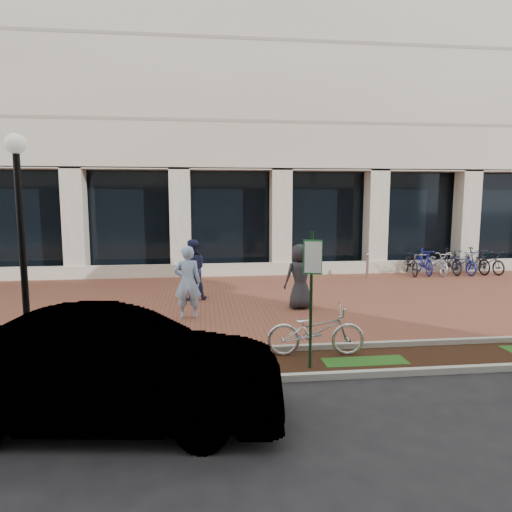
{
  "coord_description": "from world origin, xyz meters",
  "views": [
    {
      "loc": [
        -1.16,
        -13.32,
        3.12
      ],
      "look_at": [
        0.32,
        -0.8,
        1.48
      ],
      "focal_mm": 32.0,
      "sensor_mm": 36.0,
      "label": 1
    }
  ],
  "objects": [
    {
      "name": "ground",
      "position": [
        0.0,
        0.0,
        0.0
      ],
      "size": [
        120.0,
        120.0,
        0.0
      ],
      "primitive_type": "plane",
      "color": "black",
      "rests_on": "ground"
    },
    {
      "name": "brick_plaza",
      "position": [
        0.0,
        0.0,
        0.01
      ],
      "size": [
        40.0,
        9.0,
        0.01
      ],
      "primitive_type": "cube",
      "color": "brown",
      "rests_on": "ground"
    },
    {
      "name": "planting_strip",
      "position": [
        0.0,
        -5.25,
        0.01
      ],
      "size": [
        40.0,
        1.5,
        0.01
      ],
      "primitive_type": "cube",
      "color": "black",
      "rests_on": "ground"
    },
    {
      "name": "curb_plaza_side",
      "position": [
        0.0,
        -4.5,
        0.06
      ],
      "size": [
        40.0,
        0.12,
        0.12
      ],
      "primitive_type": "cube",
      "color": "#A2A299",
      "rests_on": "ground"
    },
    {
      "name": "curb_street_side",
      "position": [
        0.0,
        -6.0,
        0.06
      ],
      "size": [
        40.0,
        0.12,
        0.12
      ],
      "primitive_type": "cube",
      "color": "#A2A299",
      "rests_on": "ground"
    },
    {
      "name": "near_office_building",
      "position": [
        0.0,
        10.47,
        10.05
      ],
      "size": [
        40.0,
        12.12,
        16.0
      ],
      "color": "beige",
      "rests_on": "ground"
    },
    {
      "name": "parking_sign",
      "position": [
        0.77,
        -5.49,
        1.59
      ],
      "size": [
        0.34,
        0.07,
        2.51
      ],
      "rotation": [
        0.0,
        0.0,
        -0.36
      ],
      "color": "#163C1E",
      "rests_on": "ground"
    },
    {
      "name": "lamppost",
      "position": [
        -4.36,
        -4.78,
        2.38
      ],
      "size": [
        0.36,
        0.36,
        4.22
      ],
      "color": "black",
      "rests_on": "ground"
    },
    {
      "name": "locked_bicycle",
      "position": [
        1.03,
        -4.81,
        0.51
      ],
      "size": [
        1.98,
        0.84,
        1.01
      ],
      "primitive_type": "imported",
      "rotation": [
        0.0,
        0.0,
        1.48
      ],
      "color": "silver",
      "rests_on": "ground"
    },
    {
      "name": "pedestrian_left",
      "position": [
        -1.55,
        -1.72,
        0.95
      ],
      "size": [
        0.71,
        0.48,
        1.9
      ],
      "primitive_type": "imported",
      "rotation": [
        0.0,
        0.0,
        3.18
      ],
      "color": "#90B2D7",
      "rests_on": "ground"
    },
    {
      "name": "pedestrian_mid",
      "position": [
        -1.49,
        0.45,
        0.92
      ],
      "size": [
        0.96,
        0.79,
        1.85
      ],
      "primitive_type": "imported",
      "rotation": [
        0.0,
        0.0,
        3.24
      ],
      "color": "navy",
      "rests_on": "ground"
    },
    {
      "name": "pedestrian_right",
      "position": [
        1.54,
        -1.02,
        0.91
      ],
      "size": [
        0.99,
        0.75,
        1.82
      ],
      "primitive_type": "imported",
      "rotation": [
        0.0,
        0.0,
        3.35
      ],
      "color": "#252529",
      "rests_on": "ground"
    },
    {
      "name": "bollard",
      "position": [
        5.09,
        3.27,
        0.5
      ],
      "size": [
        0.12,
        0.12,
        0.98
      ],
      "color": "#AEADB2",
      "rests_on": "ground"
    },
    {
      "name": "bike_rack_cluster",
      "position": [
        8.8,
        3.92,
        0.49
      ],
      "size": [
        4.2,
        1.89,
        1.05
      ],
      "rotation": [
        0.0,
        0.0,
        -0.03
      ],
      "color": "black",
      "rests_on": "ground"
    },
    {
      "name": "sedan_near_curb",
      "position": [
        -2.44,
        -7.15,
        0.78
      ],
      "size": [
        4.88,
        2.21,
        1.55
      ],
      "primitive_type": "imported",
      "rotation": [
        0.0,
        0.0,
        1.45
      ],
      "color": "silver",
      "rests_on": "ground"
    }
  ]
}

